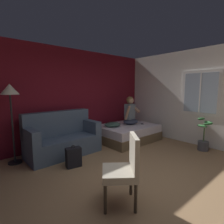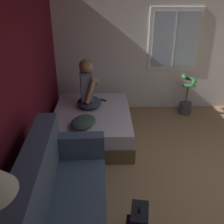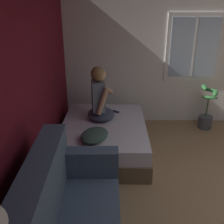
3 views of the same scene
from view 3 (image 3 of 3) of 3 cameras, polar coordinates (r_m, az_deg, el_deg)
name	(u,v)px [view 3 (image 3 of 3)]	position (r m, az deg, el deg)	size (l,w,h in m)	color
wall_back_accent	(2,111)	(2.62, -22.91, 0.26)	(10.49, 0.16, 2.70)	maroon
wall_side_with_window	(213,54)	(5.44, 21.06, 11.65)	(0.19, 7.04, 2.70)	silver
bed	(104,137)	(4.29, -1.75, -5.55)	(1.77, 1.37, 0.48)	brown
person_seated	(100,98)	(4.24, -2.71, 2.99)	(0.58, 0.51, 0.88)	#383D51
throw_pillow	(94,135)	(3.70, -3.84, -5.03)	(0.48, 0.36, 0.14)	#385147
cell_phone	(115,112)	(4.62, 0.76, 0.09)	(0.07, 0.14, 0.01)	black
potted_plant	(206,113)	(5.32, 19.86, -0.30)	(0.39, 0.37, 0.85)	#4C4C51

